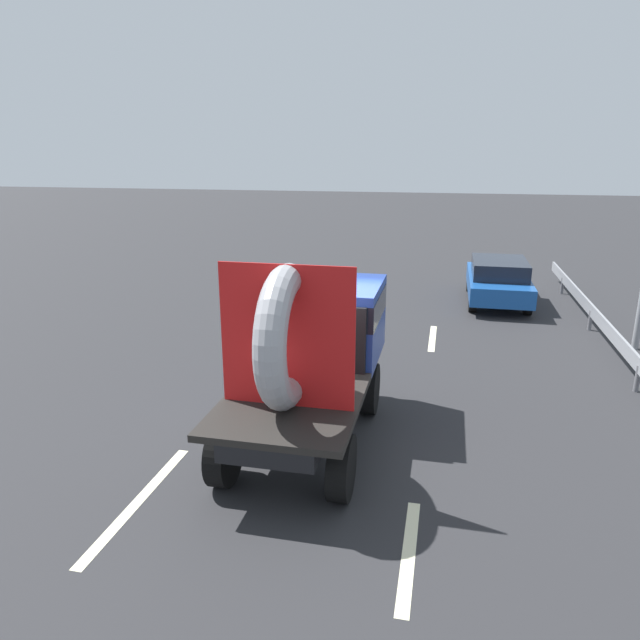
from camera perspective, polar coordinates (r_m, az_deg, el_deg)
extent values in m
plane|color=#28282B|center=(10.21, -1.67, -10.42)|extent=(120.00, 120.00, 0.00)
cylinder|color=black|center=(10.87, -4.04, -6.02)|extent=(0.28, 0.93, 0.93)
cylinder|color=black|center=(10.54, 4.92, -6.78)|extent=(0.28, 0.93, 0.93)
cylinder|color=black|center=(8.51, -9.47, -12.93)|extent=(0.28, 0.93, 0.93)
cylinder|color=black|center=(8.09, 2.15, -14.38)|extent=(0.28, 0.93, 0.93)
cube|color=black|center=(9.32, -1.34, -6.90)|extent=(1.30, 4.51, 0.25)
cube|color=navy|center=(10.26, 0.38, 0.05)|extent=(2.00, 1.89, 1.35)
cube|color=black|center=(10.13, 0.32, 1.58)|extent=(2.02, 1.79, 0.44)
cube|color=black|center=(8.42, -2.90, -8.27)|extent=(2.00, 2.62, 0.10)
cube|color=black|center=(9.34, -0.91, -1.77)|extent=(1.80, 0.08, 1.10)
torus|color=#9E9EA3|center=(7.90, -3.30, -1.69)|extent=(0.43, 2.03, 2.03)
cube|color=red|center=(7.90, -3.30, -1.69)|extent=(1.90, 0.03, 2.03)
cylinder|color=black|center=(20.32, 14.65, 3.67)|extent=(0.22, 0.64, 0.64)
cylinder|color=black|center=(20.44, 19.02, 3.38)|extent=(0.22, 0.64, 0.64)
cylinder|color=black|center=(17.70, 14.88, 1.82)|extent=(0.22, 0.64, 0.64)
cylinder|color=black|center=(17.84, 19.89, 1.49)|extent=(0.22, 0.64, 0.64)
cube|color=#194C99|center=(19.00, 17.17, 3.46)|extent=(1.80, 4.20, 0.55)
cube|color=black|center=(18.80, 17.32, 4.96)|extent=(1.62, 2.35, 0.50)
cube|color=gray|center=(14.91, 26.93, -1.23)|extent=(0.06, 16.79, 0.32)
cylinder|color=slate|center=(13.07, 28.91, -5.09)|extent=(0.10, 0.10, 0.55)
cylinder|color=slate|center=(16.94, 25.17, -0.02)|extent=(0.10, 0.10, 0.55)
cylinder|color=slate|center=(20.93, 22.85, 3.15)|extent=(0.10, 0.10, 0.55)
cube|color=beige|center=(8.62, -17.52, -16.69)|extent=(0.16, 2.82, 0.01)
cube|color=beige|center=(15.91, -2.27, -0.44)|extent=(0.16, 2.91, 0.01)
cube|color=beige|center=(7.47, 8.78, -21.83)|extent=(0.16, 2.07, 0.01)
cube|color=beige|center=(15.02, 11.07, -1.77)|extent=(0.16, 2.15, 0.01)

